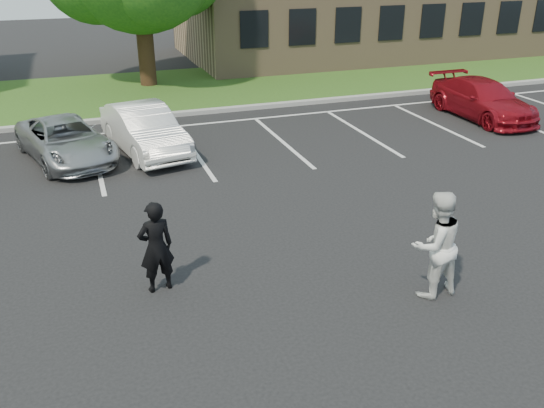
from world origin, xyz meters
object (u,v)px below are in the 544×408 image
object	(u,v)px
car_silver_minivan	(66,140)
man_black_suit	(156,247)
man_white_shirt	(436,245)
car_red_compact	(483,99)
car_white_sedan	(144,130)

from	to	relation	value
car_silver_minivan	man_black_suit	bearing A→B (deg)	-96.18
man_white_shirt	car_red_compact	xyz separation A→B (m)	(8.12, 9.12, -0.31)
car_silver_minivan	man_white_shirt	bearing A→B (deg)	-74.32
man_black_suit	car_silver_minivan	distance (m)	7.78
car_white_sedan	man_black_suit	bearing A→B (deg)	-107.74
car_white_sedan	car_red_compact	distance (m)	11.75
car_red_compact	car_silver_minivan	bearing A→B (deg)	178.59
car_white_sedan	car_red_compact	bearing A→B (deg)	-12.29
car_silver_minivan	car_white_sedan	world-z (taller)	car_white_sedan
man_black_suit	car_silver_minivan	world-z (taller)	man_black_suit
man_black_suit	car_red_compact	bearing A→B (deg)	-159.20
man_black_suit	car_silver_minivan	size ratio (longest dim) A/B	0.41
car_silver_minivan	car_red_compact	xyz separation A→B (m)	(13.95, -0.25, 0.07)
man_black_suit	car_white_sedan	xyz separation A→B (m)	(0.85, 7.59, -0.16)
car_white_sedan	car_red_compact	size ratio (longest dim) A/B	0.93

